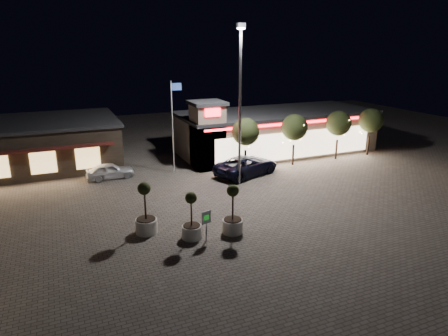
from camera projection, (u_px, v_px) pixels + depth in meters
name	position (u px, v px, depth m)	size (l,w,h in m)	color
ground	(265.00, 228.00, 24.72)	(90.00, 90.00, 0.00)	#6A5E56
retail_building	(273.00, 131.00, 41.52)	(20.40, 8.40, 6.10)	gray
restaurant_building	(25.00, 144.00, 36.39)	(16.40, 11.00, 4.30)	#382D23
floodlight_pole	(240.00, 97.00, 30.41)	(0.60, 0.40, 12.38)	gray
flagpole	(173.00, 120.00, 34.02)	(0.95, 0.10, 8.00)	white
string_tree_a	(246.00, 132.00, 34.82)	(2.42, 2.42, 4.79)	#332319
string_tree_b	(294.00, 128.00, 36.69)	(2.42, 2.42, 4.79)	#332319
string_tree_c	(339.00, 123.00, 38.57)	(2.42, 2.42, 4.79)	#332319
string_tree_d	(371.00, 120.00, 40.06)	(2.42, 2.42, 4.79)	#332319
pickup_truck	(247.00, 165.00, 34.62)	(2.81, 6.10, 1.69)	black
white_sedan	(110.00, 171.00, 33.68)	(1.58, 3.93, 1.34)	silver
planter_left	(146.00, 217.00, 23.84)	(1.31, 1.31, 3.22)	white
planter_mid	(192.00, 224.00, 23.22)	(1.17, 1.17, 2.86)	white
planter_right	(233.00, 218.00, 23.89)	(1.25, 1.25, 3.06)	white
valet_sign	(206.00, 220.00, 22.87)	(0.59, 0.19, 1.81)	gray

